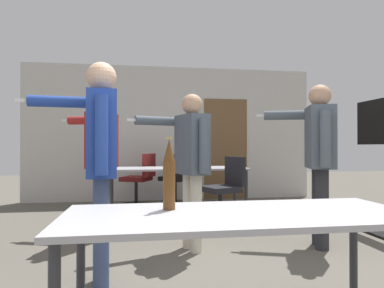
# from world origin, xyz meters

# --- Properties ---
(back_wall) EXTENTS (5.77, 0.12, 2.68)m
(back_wall) POSITION_xyz_m (0.03, 5.41, 1.33)
(back_wall) COLOR beige
(back_wall) RESTS_ON ground_plane
(conference_table_near) EXTENTS (1.84, 0.74, 0.72)m
(conference_table_near) POSITION_xyz_m (-0.12, 0.25, 0.66)
(conference_table_near) COLOR #A8A8AD
(conference_table_near) RESTS_ON ground_plane
(conference_table_far) EXTENTS (2.27, 0.78, 0.72)m
(conference_table_far) POSITION_xyz_m (-0.04, 4.10, 0.67)
(conference_table_far) COLOR #A8A8AD
(conference_table_far) RESTS_ON ground_plane
(person_right_polo) EXTENTS (0.85, 0.56, 1.62)m
(person_right_polo) POSITION_xyz_m (-0.12, 2.00, 0.98)
(person_right_polo) COLOR beige
(person_right_polo) RESTS_ON ground_plane
(person_center_tall) EXTENTS (0.74, 0.81, 1.73)m
(person_center_tall) POSITION_xyz_m (1.24, 1.91, 1.04)
(person_center_tall) COLOR #28282D
(person_center_tall) RESTS_ON ground_plane
(person_left_plaid) EXTENTS (0.73, 0.78, 1.69)m
(person_left_plaid) POSITION_xyz_m (-1.10, 2.63, 1.02)
(person_left_plaid) COLOR #28282D
(person_left_plaid) RESTS_ON ground_plane
(person_far_watching) EXTENTS (0.82, 0.57, 1.73)m
(person_far_watching) POSITION_xyz_m (-0.96, 1.22, 1.06)
(person_far_watching) COLOR #3D4C75
(person_far_watching) RESTS_ON ground_plane
(office_chair_far_left) EXTENTS (0.67, 0.64, 0.94)m
(office_chair_far_left) POSITION_xyz_m (-0.65, 4.81, 0.45)
(office_chair_far_left) COLOR black
(office_chair_far_left) RESTS_ON ground_plane
(office_chair_near_pushed) EXTENTS (0.65, 0.60, 0.92)m
(office_chair_near_pushed) POSITION_xyz_m (0.56, 3.30, 0.43)
(office_chair_near_pushed) COLOR black
(office_chair_near_pushed) RESTS_ON ground_plane
(office_chair_far_right) EXTENTS (0.66, 0.68, 0.93)m
(office_chair_far_right) POSITION_xyz_m (0.04, 4.75, 0.44)
(office_chair_far_right) COLOR black
(office_chair_far_right) RESTS_ON ground_plane
(beer_bottle) EXTENTS (0.07, 0.07, 0.40)m
(beer_bottle) POSITION_xyz_m (-0.49, 0.38, 0.91)
(beer_bottle) COLOR #563314
(beer_bottle) RESTS_ON conference_table_near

